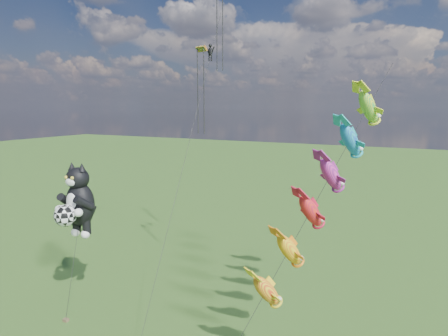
% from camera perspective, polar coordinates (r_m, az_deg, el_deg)
% --- Properties ---
extents(cat_kite_rig, '(2.94, 4.34, 11.86)m').
position_cam_1_polar(cat_kite_rig, '(32.13, -21.50, -4.71)').
color(cat_kite_rig, brown).
rests_on(cat_kite_rig, ground).
extents(fish_windsock_rig, '(7.77, 14.06, 19.23)m').
position_cam_1_polar(fish_windsock_rig, '(24.49, 14.52, -3.71)').
color(fish_windsock_rig, brown).
rests_on(fish_windsock_rig, ground).
extents(parafoil_rig, '(3.58, 17.31, 28.27)m').
position_cam_1_polar(parafoil_rig, '(33.84, -2.28, 17.37)').
color(parafoil_rig, brown).
rests_on(parafoil_rig, ground).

